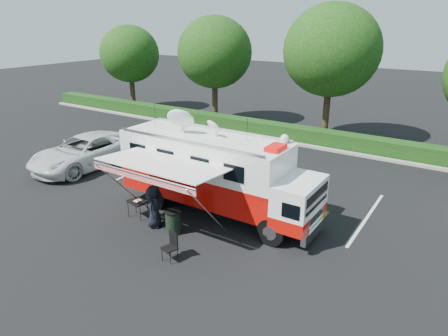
{
  "coord_description": "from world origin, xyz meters",
  "views": [
    {
      "loc": [
        8.63,
        -12.73,
        7.8
      ],
      "look_at": [
        0.0,
        0.5,
        1.9
      ],
      "focal_mm": 32.0,
      "sensor_mm": 36.0,
      "label": 1
    }
  ],
  "objects_px": {
    "command_truck": "(216,173)",
    "trash_bin": "(173,222)",
    "white_suv": "(88,166)",
    "folding_table": "(137,202)"
  },
  "relations": [
    {
      "from": "command_truck",
      "to": "trash_bin",
      "type": "height_order",
      "value": "command_truck"
    },
    {
      "from": "trash_bin",
      "to": "white_suv",
      "type": "bearing_deg",
      "value": 160.71
    },
    {
      "from": "trash_bin",
      "to": "command_truck",
      "type": "bearing_deg",
      "value": 79.98
    },
    {
      "from": "command_truck",
      "to": "trash_bin",
      "type": "relative_size",
      "value": 9.36
    },
    {
      "from": "trash_bin",
      "to": "folding_table",
      "type": "bearing_deg",
      "value": 173.78
    },
    {
      "from": "folding_table",
      "to": "command_truck",
      "type": "bearing_deg",
      "value": 40.05
    },
    {
      "from": "white_suv",
      "to": "trash_bin",
      "type": "xyz_separation_m",
      "value": [
        8.9,
        -3.12,
        0.47
      ]
    },
    {
      "from": "command_truck",
      "to": "trash_bin",
      "type": "bearing_deg",
      "value": -100.02
    },
    {
      "from": "white_suv",
      "to": "trash_bin",
      "type": "height_order",
      "value": "trash_bin"
    },
    {
      "from": "command_truck",
      "to": "folding_table",
      "type": "relative_size",
      "value": 9.22
    }
  ]
}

